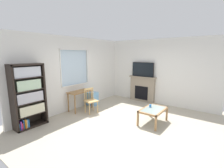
{
  "coord_description": "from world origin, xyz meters",
  "views": [
    {
      "loc": [
        -3.99,
        -2.56,
        2.13
      ],
      "look_at": [
        -0.01,
        0.48,
        1.18
      ],
      "focal_mm": 25.53,
      "sensor_mm": 36.0,
      "label": 1
    }
  ],
  "objects_px": {
    "bookshelf": "(28,94)",
    "plastic_drawer_unit": "(92,99)",
    "desk_under_window": "(80,94)",
    "coffee_table": "(153,111)",
    "tv": "(143,70)",
    "sippy_cup": "(150,106)",
    "fireplace": "(142,89)",
    "wooden_chair": "(91,100)"
  },
  "relations": [
    {
      "from": "plastic_drawer_unit",
      "to": "bookshelf",
      "type": "bearing_deg",
      "value": 178.76
    },
    {
      "from": "plastic_drawer_unit",
      "to": "tv",
      "type": "relative_size",
      "value": 0.55
    },
    {
      "from": "fireplace",
      "to": "coffee_table",
      "type": "distance_m",
      "value": 2.39
    },
    {
      "from": "bookshelf",
      "to": "tv",
      "type": "xyz_separation_m",
      "value": [
        4.36,
        -1.44,
        0.46
      ]
    },
    {
      "from": "wooden_chair",
      "to": "fireplace",
      "type": "distance_m",
      "value": 2.6
    },
    {
      "from": "desk_under_window",
      "to": "fireplace",
      "type": "bearing_deg",
      "value": -27.98
    },
    {
      "from": "bookshelf",
      "to": "desk_under_window",
      "type": "bearing_deg",
      "value": -3.25
    },
    {
      "from": "coffee_table",
      "to": "sippy_cup",
      "type": "distance_m",
      "value": 0.21
    },
    {
      "from": "desk_under_window",
      "to": "tv",
      "type": "bearing_deg",
      "value": -28.15
    },
    {
      "from": "wooden_chair",
      "to": "coffee_table",
      "type": "bearing_deg",
      "value": -76.69
    },
    {
      "from": "plastic_drawer_unit",
      "to": "fireplace",
      "type": "height_order",
      "value": "fireplace"
    },
    {
      "from": "bookshelf",
      "to": "desk_under_window",
      "type": "distance_m",
      "value": 1.9
    },
    {
      "from": "bookshelf",
      "to": "tv",
      "type": "relative_size",
      "value": 1.84
    },
    {
      "from": "bookshelf",
      "to": "plastic_drawer_unit",
      "type": "bearing_deg",
      "value": -1.24
    },
    {
      "from": "wooden_chair",
      "to": "tv",
      "type": "height_order",
      "value": "tv"
    },
    {
      "from": "tv",
      "to": "sippy_cup",
      "type": "xyz_separation_m",
      "value": [
        -1.83,
        -1.22,
        -0.95
      ]
    },
    {
      "from": "wooden_chair",
      "to": "tv",
      "type": "bearing_deg",
      "value": -18.56
    },
    {
      "from": "wooden_chair",
      "to": "tv",
      "type": "distance_m",
      "value": 2.77
    },
    {
      "from": "wooden_chair",
      "to": "desk_under_window",
      "type": "bearing_deg",
      "value": 95.46
    },
    {
      "from": "desk_under_window",
      "to": "sippy_cup",
      "type": "xyz_separation_m",
      "value": [
        0.67,
        -2.56,
        -0.11
      ]
    },
    {
      "from": "wooden_chair",
      "to": "sippy_cup",
      "type": "distance_m",
      "value": 2.13
    },
    {
      "from": "bookshelf",
      "to": "fireplace",
      "type": "relative_size",
      "value": 1.5
    },
    {
      "from": "bookshelf",
      "to": "plastic_drawer_unit",
      "type": "xyz_separation_m",
      "value": [
        2.57,
        -0.06,
        -0.71
      ]
    },
    {
      "from": "desk_under_window",
      "to": "sippy_cup",
      "type": "height_order",
      "value": "desk_under_window"
    },
    {
      "from": "desk_under_window",
      "to": "coffee_table",
      "type": "distance_m",
      "value": 2.77
    },
    {
      "from": "coffee_table",
      "to": "sippy_cup",
      "type": "relative_size",
      "value": 10.7
    },
    {
      "from": "tv",
      "to": "sippy_cup",
      "type": "height_order",
      "value": "tv"
    },
    {
      "from": "tv",
      "to": "coffee_table",
      "type": "xyz_separation_m",
      "value": [
        -1.93,
        -1.37,
        -1.06
      ]
    },
    {
      "from": "bookshelf",
      "to": "tv",
      "type": "distance_m",
      "value": 4.61
    },
    {
      "from": "bookshelf",
      "to": "wooden_chair",
      "type": "height_order",
      "value": "bookshelf"
    },
    {
      "from": "wooden_chair",
      "to": "coffee_table",
      "type": "distance_m",
      "value": 2.25
    },
    {
      "from": "bookshelf",
      "to": "wooden_chair",
      "type": "bearing_deg",
      "value": -18.02
    },
    {
      "from": "wooden_chair",
      "to": "coffee_table",
      "type": "height_order",
      "value": "wooden_chair"
    },
    {
      "from": "fireplace",
      "to": "plastic_drawer_unit",
      "type": "bearing_deg",
      "value": 142.54
    },
    {
      "from": "bookshelf",
      "to": "fireplace",
      "type": "bearing_deg",
      "value": -18.25
    },
    {
      "from": "bookshelf",
      "to": "plastic_drawer_unit",
      "type": "distance_m",
      "value": 2.66
    },
    {
      "from": "plastic_drawer_unit",
      "to": "tv",
      "type": "height_order",
      "value": "tv"
    },
    {
      "from": "sippy_cup",
      "to": "wooden_chair",
      "type": "bearing_deg",
      "value": 106.84
    },
    {
      "from": "plastic_drawer_unit",
      "to": "sippy_cup",
      "type": "relative_size",
      "value": 6.19
    },
    {
      "from": "plastic_drawer_unit",
      "to": "coffee_table",
      "type": "bearing_deg",
      "value": -92.91
    },
    {
      "from": "desk_under_window",
      "to": "coffee_table",
      "type": "bearing_deg",
      "value": -78.15
    },
    {
      "from": "bookshelf",
      "to": "wooden_chair",
      "type": "distance_m",
      "value": 2.07
    }
  ]
}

